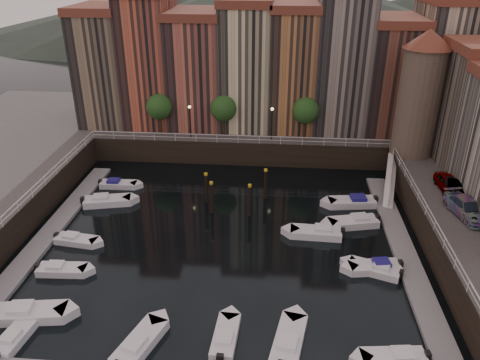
# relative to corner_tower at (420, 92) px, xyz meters

# --- Properties ---
(ground) EXTENTS (200.00, 200.00, 0.00)m
(ground) POSITION_rel_corner_tower_xyz_m (-20.00, -14.50, -10.19)
(ground) COLOR black
(ground) RESTS_ON ground
(quay_far) EXTENTS (80.00, 20.00, 3.00)m
(quay_far) POSITION_rel_corner_tower_xyz_m (-20.00, 11.50, -8.69)
(quay_far) COLOR black
(quay_far) RESTS_ON ground
(dock_left) EXTENTS (2.00, 28.00, 0.35)m
(dock_left) POSITION_rel_corner_tower_xyz_m (-36.20, -15.50, -10.02)
(dock_left) COLOR gray
(dock_left) RESTS_ON ground
(dock_right) EXTENTS (2.00, 28.00, 0.35)m
(dock_right) POSITION_rel_corner_tower_xyz_m (-3.80, -15.50, -10.02)
(dock_right) COLOR gray
(dock_right) RESTS_ON ground
(mountains) EXTENTS (145.00, 100.00, 18.00)m
(mountains) POSITION_rel_corner_tower_xyz_m (-18.28, 95.50, -2.28)
(mountains) COLOR #2D382D
(mountains) RESTS_ON ground
(far_terrace) EXTENTS (48.70, 10.30, 17.50)m
(far_terrace) POSITION_rel_corner_tower_xyz_m (-16.69, 9.00, 0.76)
(far_terrace) COLOR #816E52
(far_terrace) RESTS_ON quay_far
(corner_tower) EXTENTS (5.20, 5.20, 13.80)m
(corner_tower) POSITION_rel_corner_tower_xyz_m (0.00, 0.00, 0.00)
(corner_tower) COLOR #6B5B4C
(corner_tower) RESTS_ON quay_right
(promenade_trees) EXTENTS (21.20, 3.20, 5.20)m
(promenade_trees) POSITION_rel_corner_tower_xyz_m (-21.33, 3.70, -3.61)
(promenade_trees) COLOR black
(promenade_trees) RESTS_ON quay_far
(street_lamps) EXTENTS (10.36, 0.36, 4.18)m
(street_lamps) POSITION_rel_corner_tower_xyz_m (-21.00, 2.70, -4.30)
(street_lamps) COLOR black
(street_lamps) RESTS_ON quay_far
(railings) EXTENTS (36.08, 34.04, 0.52)m
(railings) POSITION_rel_corner_tower_xyz_m (-20.00, -9.62, -6.41)
(railings) COLOR white
(railings) RESTS_ON ground
(gangway) EXTENTS (2.78, 8.32, 3.73)m
(gangway) POSITION_rel_corner_tower_xyz_m (-2.90, -4.50, -8.28)
(gangway) COLOR white
(gangway) RESTS_ON ground
(mooring_pilings) EXTENTS (6.46, 4.09, 3.78)m
(mooring_pilings) POSITION_rel_corner_tower_xyz_m (-19.53, -9.01, -8.54)
(mooring_pilings) COLOR black
(mooring_pilings) RESTS_ON ground
(boat_left_0) EXTENTS (5.41, 2.63, 1.21)m
(boat_left_0) POSITION_rel_corner_tower_xyz_m (-32.60, -26.50, -9.78)
(boat_left_0) COLOR white
(boat_left_0) RESTS_ON ground
(boat_left_1) EXTENTS (4.29, 1.74, 0.98)m
(boat_left_1) POSITION_rel_corner_tower_xyz_m (-32.59, -21.24, -9.87)
(boat_left_1) COLOR white
(boat_left_1) RESTS_ON ground
(boat_left_2) EXTENTS (4.19, 1.99, 0.94)m
(boat_left_2) POSITION_rel_corner_tower_xyz_m (-33.19, -16.84, -9.88)
(boat_left_2) COLOR white
(boat_left_2) RESTS_ON ground
(boat_left_3) EXTENTS (5.20, 2.88, 1.16)m
(boat_left_3) POSITION_rel_corner_tower_xyz_m (-32.88, -9.55, -9.80)
(boat_left_3) COLOR white
(boat_left_3) RESTS_ON ground
(boat_left_4) EXTENTS (4.31, 1.64, 0.99)m
(boat_left_4) POSITION_rel_corner_tower_xyz_m (-32.97, -5.51, -9.86)
(boat_left_4) COLOR white
(boat_left_4) RESTS_ON ground
(boat_right_0) EXTENTS (4.53, 2.08, 1.02)m
(boat_right_0) POSITION_rel_corner_tower_xyz_m (-7.17, -28.49, -9.85)
(boat_right_0) COLOR white
(boat_right_0) RESTS_ON ground
(boat_right_1) EXTENTS (4.58, 2.26, 1.03)m
(boat_right_1) POSITION_rel_corner_tower_xyz_m (-6.73, -18.70, -9.85)
(boat_right_1) COLOR white
(boat_right_1) RESTS_ON ground
(boat_right_2) EXTENTS (4.46, 2.90, 1.01)m
(boat_right_2) POSITION_rel_corner_tower_xyz_m (-6.81, -18.99, -9.86)
(boat_right_2) COLOR white
(boat_right_2) RESTS_ON ground
(boat_right_3) EXTENTS (5.16, 2.87, 1.16)m
(boat_right_3) POSITION_rel_corner_tower_xyz_m (-7.57, -11.66, -9.80)
(boat_right_3) COLOR white
(boat_right_3) RESTS_ON ground
(boat_right_4) EXTENTS (5.23, 2.49, 1.18)m
(boat_right_4) POSITION_rel_corner_tower_xyz_m (-7.17, -7.60, -9.80)
(boat_right_4) COLOR white
(boat_right_4) RESTS_ON ground
(boat_near_0) EXTENTS (1.98, 4.27, 0.96)m
(boat_near_0) POSITION_rel_corner_tower_xyz_m (-32.51, -28.65, -9.87)
(boat_near_0) COLOR white
(boat_near_0) RESTS_ON ground
(boat_near_1) EXTENTS (3.13, 4.96, 1.12)m
(boat_near_1) POSITION_rel_corner_tower_xyz_m (-23.91, -28.65, -9.82)
(boat_near_1) COLOR white
(boat_near_1) RESTS_ON ground
(boat_near_2) EXTENTS (1.78, 4.36, 0.99)m
(boat_near_2) POSITION_rel_corner_tower_xyz_m (-18.26, -27.57, -9.86)
(boat_near_2) COLOR white
(boat_near_2) RESTS_ON ground
(boat_near_3) EXTENTS (2.70, 5.17, 1.16)m
(boat_near_3) POSITION_rel_corner_tower_xyz_m (-13.98, -27.64, -9.80)
(boat_near_3) COLOR white
(boat_near_3) RESTS_ON ground
(car_a) EXTENTS (1.87, 4.24, 1.42)m
(car_a) POSITION_rel_corner_tower_xyz_m (1.29, -9.30, -6.48)
(car_a) COLOR gray
(car_a) RESTS_ON quay_right
(car_b) EXTENTS (2.22, 4.32, 1.36)m
(car_b) POSITION_rel_corner_tower_xyz_m (1.65, -10.46, -6.51)
(car_b) COLOR gray
(car_b) RESTS_ON quay_right
(car_c) EXTENTS (3.30, 5.61, 1.53)m
(car_c) POSITION_rel_corner_tower_xyz_m (1.38, -14.23, -6.43)
(car_c) COLOR gray
(car_c) RESTS_ON quay_right
(boat_extra_496) EXTENTS (5.02, 1.99, 1.14)m
(boat_extra_496) POSITION_rel_corner_tower_xyz_m (-11.25, -13.84, -9.81)
(boat_extra_496) COLOR white
(boat_extra_496) RESTS_ON ground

